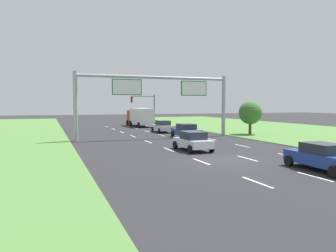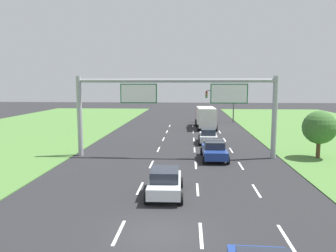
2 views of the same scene
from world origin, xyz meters
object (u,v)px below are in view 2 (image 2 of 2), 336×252
car_near_red (208,136)px  car_far_ahead (214,150)px  traffic_light_mast (222,99)px  box_truck (205,117)px  sign_gantry (177,101)px  car_mid_lane (165,182)px  roadside_tree_mid (319,128)px

car_near_red → car_far_ahead: 7.71m
car_near_red → traffic_light_mast: 20.42m
car_near_red → box_truck: box_truck is taller
sign_gantry → traffic_light_mast: (6.44, 26.89, -1.03)m
car_mid_lane → sign_gantry: size_ratio=0.23×
traffic_light_mast → roadside_tree_mid: (5.61, -26.74, -1.20)m
roadside_tree_mid → traffic_light_mast: bearing=101.8°
car_far_ahead → traffic_light_mast: (3.27, 27.61, 3.08)m
traffic_light_mast → roadside_tree_mid: size_ratio=1.37×
car_mid_lane → traffic_light_mast: bearing=78.1°
box_truck → roadside_tree_mid: (8.68, -19.07, 1.00)m
roadside_tree_mid → box_truck: bearing=114.5°
car_mid_lane → traffic_light_mast: (6.73, 36.91, 3.08)m
car_near_red → sign_gantry: sign_gantry is taller
traffic_light_mast → sign_gantry: bearing=-103.5°
car_far_ahead → roadside_tree_mid: (8.87, 0.88, 1.88)m
car_near_red → car_mid_lane: size_ratio=1.08×
car_near_red → traffic_light_mast: traffic_light_mast is taller
car_mid_lane → traffic_light_mast: 37.65m
car_near_red → car_mid_lane: bearing=-99.8°
car_mid_lane → roadside_tree_mid: 16.11m
sign_gantry → roadside_tree_mid: sign_gantry is taller
box_truck → roadside_tree_mid: bearing=-67.6°
car_mid_lane → car_far_ahead: (3.46, 9.30, 0.00)m
car_mid_lane → box_truck: bearing=81.3°
traffic_light_mast → car_far_ahead: bearing=-96.7°
car_far_ahead → sign_gantry: (-3.17, 0.72, 4.10)m
car_mid_lane → car_far_ahead: size_ratio=0.89×
car_mid_lane → box_truck: box_truck is taller
box_truck → traffic_light_mast: traffic_light_mast is taller
car_far_ahead → box_truck: box_truck is taller
car_far_ahead → box_truck: bearing=88.6°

